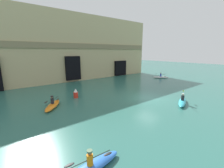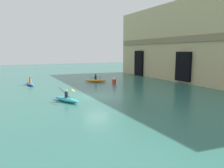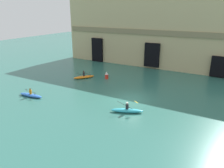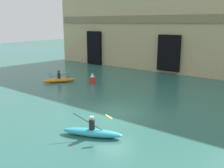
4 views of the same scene
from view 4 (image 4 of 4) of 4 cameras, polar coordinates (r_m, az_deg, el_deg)
ground_plane at (r=16.72m, az=0.24°, el=-6.59°), size 120.00×120.00×0.00m
cliff_bluff at (r=32.46m, az=16.07°, el=13.46°), size 36.10×6.83×11.83m
kayak_orange at (r=25.61m, az=-11.99°, el=0.95°), size 2.54×3.03×1.17m
kayak_cyan at (r=13.44m, az=-4.58°, el=-10.85°), size 3.24×1.91×1.29m
marker_buoy at (r=24.44m, az=-4.49°, el=1.24°), size 0.52×0.52×1.10m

